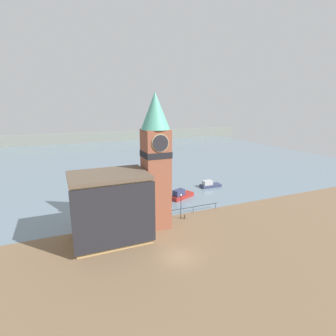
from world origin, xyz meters
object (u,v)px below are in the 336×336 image
pier_building (110,207)px  mooring_bollard_near (165,219)px  boat_far (209,185)px  clock_tower (156,158)px  boat_near (181,195)px  mooring_bollard_far (185,216)px  lamp_post (181,202)px

pier_building → mooring_bollard_near: (9.32, 2.44, -4.48)m
pier_building → mooring_bollard_near: 10.63m
boat_far → pier_building: bearing=-147.6°
clock_tower → boat_far: size_ratio=4.20×
clock_tower → boat_near: 16.85m
boat_near → mooring_bollard_far: boat_near is taller
boat_far → mooring_bollard_far: 18.91m
pier_building → lamp_post: pier_building is taller
pier_building → mooring_bollard_near: pier_building is taller
clock_tower → mooring_bollard_near: bearing=26.9°
clock_tower → pier_building: size_ratio=1.94×
clock_tower → lamp_post: size_ratio=4.69×
boat_far → mooring_bollard_near: bearing=-140.3°
pier_building → mooring_bollard_near: size_ratio=14.24×
boat_far → mooring_bollard_far: size_ratio=6.20×
boat_far → mooring_bollard_far: (-13.25, -13.49, -0.15)m
mooring_bollard_near → mooring_bollard_far: mooring_bollard_far is taller
boat_far → lamp_post: bearing=-134.8°
boat_near → mooring_bollard_far: bearing=-135.0°
boat_near → mooring_bollard_near: size_ratio=7.76×
clock_tower → boat_near: bearing=47.2°
clock_tower → mooring_bollard_far: (5.32, 0.56, -10.53)m
pier_building → boat_near: (16.52, 11.30, -4.17)m
boat_far → mooring_bollard_near: (-16.68, -13.09, -0.17)m
clock_tower → pier_building: (-7.44, -1.48, -6.08)m
boat_near → mooring_bollard_far: 9.99m
pier_building → boat_far: size_ratio=2.17×
boat_near → mooring_bollard_far: (-3.76, -9.25, -0.28)m
clock_tower → pier_building: bearing=-168.7°
pier_building → lamp_post: (12.11, 2.28, -1.85)m
boat_near → boat_far: bearing=1.1°
mooring_bollard_far → lamp_post: (-0.65, 0.23, 2.60)m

